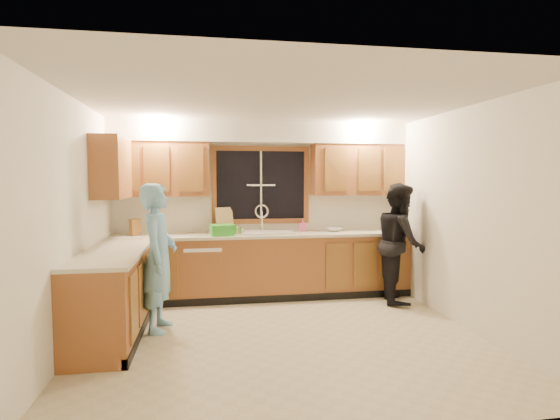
# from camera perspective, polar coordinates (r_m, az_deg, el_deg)

# --- Properties ---
(floor) EXTENTS (4.20, 4.20, 0.00)m
(floor) POSITION_cam_1_polar(r_m,az_deg,el_deg) (4.87, 0.38, -16.19)
(floor) COLOR beige
(floor) RESTS_ON ground
(ceiling) EXTENTS (4.20, 4.20, 0.00)m
(ceiling) POSITION_cam_1_polar(r_m,az_deg,el_deg) (4.65, 0.40, 14.14)
(ceiling) COLOR silver
(wall_back) EXTENTS (4.20, 0.00, 4.20)m
(wall_back) POSITION_cam_1_polar(r_m,az_deg,el_deg) (6.47, -2.51, 0.17)
(wall_back) COLOR white
(wall_back) RESTS_ON ground
(wall_left) EXTENTS (0.00, 3.80, 3.80)m
(wall_left) POSITION_cam_1_polar(r_m,az_deg,el_deg) (4.71, -25.65, -1.66)
(wall_left) COLOR white
(wall_left) RESTS_ON ground
(wall_right) EXTENTS (0.00, 3.80, 3.80)m
(wall_right) POSITION_cam_1_polar(r_m,az_deg,el_deg) (5.37, 23.05, -0.94)
(wall_right) COLOR white
(wall_right) RESTS_ON ground
(base_cabinets_back) EXTENTS (4.20, 0.60, 0.88)m
(base_cabinets_back) POSITION_cam_1_polar(r_m,az_deg,el_deg) (6.28, -2.15, -7.41)
(base_cabinets_back) COLOR #98592C
(base_cabinets_back) RESTS_ON ground
(base_cabinets_left) EXTENTS (0.60, 1.90, 0.88)m
(base_cabinets_left) POSITION_cam_1_polar(r_m,az_deg,el_deg) (5.11, -20.98, -10.33)
(base_cabinets_left) COLOR #98592C
(base_cabinets_left) RESTS_ON ground
(countertop_back) EXTENTS (4.20, 0.63, 0.04)m
(countertop_back) POSITION_cam_1_polar(r_m,az_deg,el_deg) (6.19, -2.14, -3.26)
(countertop_back) COLOR beige
(countertop_back) RESTS_ON base_cabinets_back
(countertop_left) EXTENTS (0.63, 1.90, 0.04)m
(countertop_left) POSITION_cam_1_polar(r_m,az_deg,el_deg) (5.02, -20.95, -5.23)
(countertop_left) COLOR beige
(countertop_left) RESTS_ON base_cabinets_left
(upper_cabinets_left) EXTENTS (1.35, 0.33, 0.75)m
(upper_cabinets_left) POSITION_cam_1_polar(r_m,az_deg,el_deg) (6.28, -15.41, 5.16)
(upper_cabinets_left) COLOR #98592C
(upper_cabinets_left) RESTS_ON wall_back
(upper_cabinets_right) EXTENTS (1.35, 0.33, 0.75)m
(upper_cabinets_right) POSITION_cam_1_polar(r_m,az_deg,el_deg) (6.62, 10.03, 5.18)
(upper_cabinets_right) COLOR #98592C
(upper_cabinets_right) RESTS_ON wall_back
(upper_cabinets_return) EXTENTS (0.33, 0.90, 0.75)m
(upper_cabinets_return) POSITION_cam_1_polar(r_m,az_deg,el_deg) (5.74, -21.13, 5.16)
(upper_cabinets_return) COLOR #98592C
(upper_cabinets_return) RESTS_ON wall_left
(soffit) EXTENTS (4.20, 0.35, 0.30)m
(soffit) POSITION_cam_1_polar(r_m,az_deg,el_deg) (6.32, -2.34, 10.07)
(soffit) COLOR white
(soffit) RESTS_ON wall_back
(window_frame) EXTENTS (1.44, 0.03, 1.14)m
(window_frame) POSITION_cam_1_polar(r_m,az_deg,el_deg) (6.45, -2.51, 3.27)
(window_frame) COLOR black
(window_frame) RESTS_ON wall_back
(sink) EXTENTS (0.86, 0.52, 0.57)m
(sink) POSITION_cam_1_polar(r_m,az_deg,el_deg) (6.22, -2.16, -3.56)
(sink) COLOR white
(sink) RESTS_ON countertop_back
(dishwasher) EXTENTS (0.60, 0.56, 0.82)m
(dishwasher) POSITION_cam_1_polar(r_m,az_deg,el_deg) (6.23, -9.99, -7.85)
(dishwasher) COLOR white
(dishwasher) RESTS_ON floor
(stove) EXTENTS (0.58, 0.75, 0.90)m
(stove) POSITION_cam_1_polar(r_m,az_deg,el_deg) (4.57, -22.43, -11.94)
(stove) COLOR white
(stove) RESTS_ON floor
(man) EXTENTS (0.46, 0.64, 1.64)m
(man) POSITION_cam_1_polar(r_m,az_deg,el_deg) (5.06, -15.59, -5.96)
(man) COLOR #74B4DC
(man) RESTS_ON floor
(woman) EXTENTS (0.81, 0.93, 1.64)m
(woman) POSITION_cam_1_polar(r_m,az_deg,el_deg) (6.23, 15.42, -4.11)
(woman) COLOR black
(woman) RESTS_ON floor
(knife_block) EXTENTS (0.16, 0.15, 0.22)m
(knife_block) POSITION_cam_1_polar(r_m,az_deg,el_deg) (6.27, -18.43, -2.15)
(knife_block) COLOR #8F5E27
(knife_block) RESTS_ON countertop_back
(cutting_board) EXTENTS (0.29, 0.20, 0.36)m
(cutting_board) POSITION_cam_1_polar(r_m,az_deg,el_deg) (6.36, -7.26, -1.27)
(cutting_board) COLOR tan
(cutting_board) RESTS_ON countertop_back
(dish_crate) EXTENTS (0.36, 0.34, 0.15)m
(dish_crate) POSITION_cam_1_polar(r_m,az_deg,el_deg) (6.03, -7.55, -2.60)
(dish_crate) COLOR green
(dish_crate) RESTS_ON countertop_back
(soap_bottle) EXTENTS (0.11, 0.11, 0.18)m
(soap_bottle) POSITION_cam_1_polar(r_m,az_deg,el_deg) (6.46, 2.99, -1.97)
(soap_bottle) COLOR pink
(soap_bottle) RESTS_ON countertop_back
(bowl) EXTENTS (0.25, 0.25, 0.06)m
(bowl) POSITION_cam_1_polar(r_m,az_deg,el_deg) (6.48, 7.01, -2.52)
(bowl) COLOR silver
(bowl) RESTS_ON countertop_back
(can_left) EXTENTS (0.09, 0.09, 0.13)m
(can_left) POSITION_cam_1_polar(r_m,az_deg,el_deg) (6.05, -5.63, -2.63)
(can_left) COLOR beige
(can_left) RESTS_ON countertop_back
(can_right) EXTENTS (0.07, 0.07, 0.11)m
(can_right) POSITION_cam_1_polar(r_m,az_deg,el_deg) (6.00, -5.03, -2.79)
(can_right) COLOR beige
(can_right) RESTS_ON countertop_back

